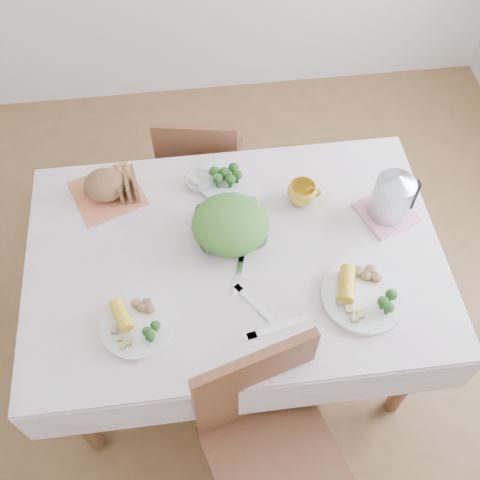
{
  "coord_description": "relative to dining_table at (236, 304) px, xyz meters",
  "views": [
    {
      "loc": [
        -0.12,
        -1.09,
        2.46
      ],
      "look_at": [
        0.02,
        0.02,
        0.82
      ],
      "focal_mm": 42.0,
      "sensor_mm": 36.0,
      "label": 1
    }
  ],
  "objects": [
    {
      "name": "floor",
      "position": [
        0.0,
        0.0,
        -0.38
      ],
      "size": [
        3.6,
        3.6,
        0.0
      ],
      "primitive_type": "plane",
      "color": "brown",
      "rests_on": "ground"
    },
    {
      "name": "dining_table",
      "position": [
        0.0,
        0.0,
        0.0
      ],
      "size": [
        1.4,
        0.9,
        0.75
      ],
      "primitive_type": "cube",
      "color": "brown",
      "rests_on": "floor"
    },
    {
      "name": "tablecloth",
      "position": [
        0.0,
        0.0,
        0.38
      ],
      "size": [
        1.5,
        1.0,
        0.01
      ],
      "primitive_type": "cube",
      "color": "silver",
      "rests_on": "dining_table"
    },
    {
      "name": "chair_near",
      "position": [
        0.06,
        -0.66,
        0.09
      ],
      "size": [
        0.53,
        0.53,
        0.95
      ],
      "primitive_type": "cube",
      "rotation": [
        0.0,
        0.0,
        0.29
      ],
      "color": "brown",
      "rests_on": "floor"
    },
    {
      "name": "chair_far",
      "position": [
        -0.07,
        0.76,
        0.09
      ],
      "size": [
        0.44,
        0.44,
        0.83
      ],
      "primitive_type": "cube",
      "rotation": [
        0.0,
        0.0,
        2.97
      ],
      "color": "brown",
      "rests_on": "floor"
    },
    {
      "name": "salad_bowl",
      "position": [
        -0.01,
        0.09,
        0.42
      ],
      "size": [
        0.28,
        0.28,
        0.06
      ],
      "primitive_type": "imported",
      "rotation": [
        0.0,
        0.0,
        0.05
      ],
      "color": "white",
      "rests_on": "tablecloth"
    },
    {
      "name": "dinner_plate_left",
      "position": [
        -0.36,
        -0.25,
        0.4
      ],
      "size": [
        0.25,
        0.25,
        0.02
      ],
      "primitive_type": "cylinder",
      "rotation": [
        0.0,
        0.0,
        0.02
      ],
      "color": "white",
      "rests_on": "tablecloth"
    },
    {
      "name": "dinner_plate_right",
      "position": [
        0.41,
        -0.23,
        0.4
      ],
      "size": [
        0.41,
        0.41,
        0.02
      ],
      "primitive_type": "cylinder",
      "rotation": [
        0.0,
        0.0,
        -0.62
      ],
      "color": "white",
      "rests_on": "tablecloth"
    },
    {
      "name": "broccoli_plate",
      "position": [
        -0.0,
        0.34,
        0.4
      ],
      "size": [
        0.26,
        0.26,
        0.02
      ],
      "primitive_type": "cylinder",
      "rotation": [
        0.0,
        0.0,
        0.26
      ],
      "color": "beige",
      "rests_on": "tablecloth"
    },
    {
      "name": "napkin",
      "position": [
        -0.46,
        0.34,
        0.39
      ],
      "size": [
        0.32,
        0.32,
        0.0
      ],
      "primitive_type": "cube",
      "rotation": [
        0.0,
        0.0,
        0.36
      ],
      "color": "#D97348",
      "rests_on": "tablecloth"
    },
    {
      "name": "bread_loaf",
      "position": [
        -0.46,
        0.34,
        0.45
      ],
      "size": [
        0.2,
        0.19,
        0.1
      ],
      "primitive_type": "ellipsoid",
      "rotation": [
        0.0,
        0.0,
        0.27
      ],
      "color": "brown",
      "rests_on": "napkin"
    },
    {
      "name": "fruit_bowl",
      "position": [
        -0.1,
        0.34,
        0.4
      ],
      "size": [
        0.12,
        0.12,
        0.03
      ],
      "primitive_type": "imported",
      "rotation": [
        0.0,
        0.0,
        0.14
      ],
      "color": "white",
      "rests_on": "tablecloth"
    },
    {
      "name": "yellow_mug",
      "position": [
        0.28,
        0.21,
        0.43
      ],
      "size": [
        0.13,
        0.13,
        0.09
      ],
      "primitive_type": "imported",
      "rotation": [
        0.0,
        0.0,
        -0.17
      ],
      "color": "gold",
      "rests_on": "tablecloth"
    },
    {
      "name": "pink_tray",
      "position": [
        0.59,
        0.11,
        0.4
      ],
      "size": [
        0.25,
        0.25,
        0.02
      ],
      "primitive_type": "cube",
      "rotation": [
        0.0,
        0.0,
        0.37
      ],
      "color": "pink",
      "rests_on": "tablecloth"
    },
    {
      "name": "electric_kettle",
      "position": [
        0.59,
        0.11,
        0.51
      ],
      "size": [
        0.16,
        0.16,
        0.2
      ],
      "primitive_type": "cylinder",
      "rotation": [
        0.0,
        0.0,
        0.1
      ],
      "color": "#B2B5BA",
      "rests_on": "pink_tray"
    },
    {
      "name": "fork_left",
      "position": [
        0.04,
        -0.21,
        0.39
      ],
      "size": [
        0.13,
        0.17,
        0.0
      ],
      "primitive_type": "cube",
      "rotation": [
        0.0,
        0.0,
        0.61
      ],
      "color": "silver",
      "rests_on": "tablecloth"
    },
    {
      "name": "fork_right",
      "position": [
        -0.0,
        -0.09,
        0.39
      ],
      "size": [
        0.07,
        0.17,
        0.0
      ],
      "primitive_type": "cube",
      "rotation": [
        0.0,
        0.0,
        -0.27
      ],
      "color": "silver",
      "rests_on": "tablecloth"
    },
    {
      "name": "knife",
      "position": [
        0.1,
        -0.31,
        0.39
      ],
      "size": [
        0.21,
        0.07,
        0.0
      ],
      "primitive_type": "cube",
      "rotation": [
        0.0,
        0.0,
        1.78
      ],
      "color": "silver",
      "rests_on": "tablecloth"
    }
  ]
}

